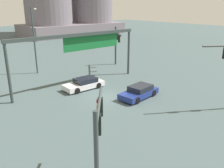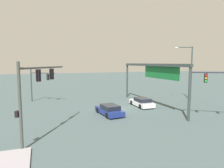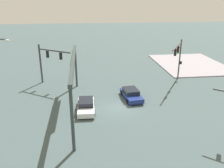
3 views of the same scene
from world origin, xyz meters
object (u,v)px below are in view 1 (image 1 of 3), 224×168
Objects in this scene: sedan_car_approaching at (84,84)px; traffic_signal_near_corner at (98,134)px; streetlamp_curved_arm at (34,36)px; traffic_signal_cross_street at (117,41)px; sedan_car_waiting_far at (139,92)px.

traffic_signal_near_corner is at bearing 59.46° from sedan_car_approaching.
streetlamp_curved_arm is 1.91× the size of sedan_car_approaching.
sedan_car_approaching is (-9.48, -5.22, -3.25)m from traffic_signal_cross_street.
traffic_signal_near_corner is 25.87m from traffic_signal_cross_street.
traffic_signal_cross_street reaches higher than sedan_car_approaching.
traffic_signal_near_corner reaches higher than sedan_car_waiting_far.
sedan_car_approaching is at bearing 9.14° from traffic_signal_near_corner.
sedan_car_approaching is at bearing -70.76° from sedan_car_waiting_far.
traffic_signal_near_corner reaches higher than sedan_car_approaching.
sedan_car_waiting_far is (3.96, -14.90, -4.45)m from streetlamp_curved_arm.
traffic_signal_cross_street is at bearing 82.73° from streetlamp_curved_arm.
traffic_signal_cross_street is 11.30m from sedan_car_approaching.
sedan_car_waiting_far is (11.09, 7.76, -2.91)m from traffic_signal_near_corner.
traffic_signal_near_corner is 0.90× the size of traffic_signal_cross_street.
streetlamp_curved_arm is 16.05m from sedan_car_waiting_far.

